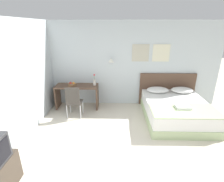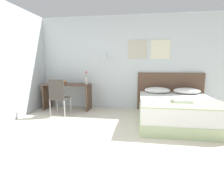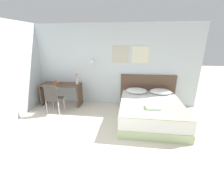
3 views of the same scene
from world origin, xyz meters
The scene contains 12 objects.
ground_plane centered at (0.00, 0.00, 0.00)m, with size 24.00×24.00×0.00m, color beige.
wall_back centered at (0.01, 3.00, 1.33)m, with size 5.72×0.31×2.65m.
bed centered at (1.28, 1.91, 0.27)m, with size 1.67×1.99×0.54m.
headboard centered at (1.28, 2.94, 0.53)m, with size 1.79×0.06×1.06m.
pillow_left centered at (0.90, 2.63, 0.62)m, with size 0.67×0.46×0.15m.
pillow_right centered at (1.65, 2.63, 0.62)m, with size 0.67×0.46×0.15m.
throw_blanket centered at (1.28, 1.34, 0.55)m, with size 1.62×0.79×0.02m.
folded_towel_near_foot centered at (1.27, 1.48, 0.59)m, with size 0.35×0.26×0.06m.
desk centered at (-1.62, 2.63, 0.53)m, with size 1.31×0.54×0.74m.
desk_chair centered at (-1.58, 1.96, 0.54)m, with size 0.42×0.42×0.93m.
fruit_bowl centered at (-1.77, 2.64, 0.77)m, with size 0.26×0.26×0.11m.
flower_vase centered at (-1.07, 2.68, 0.86)m, with size 0.09×0.09×0.36m.
Camera 3 is at (0.69, -1.94, 2.15)m, focal length 24.00 mm.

